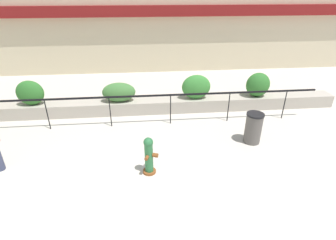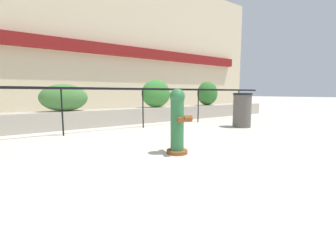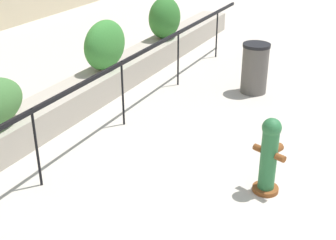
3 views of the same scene
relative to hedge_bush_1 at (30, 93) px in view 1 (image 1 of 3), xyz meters
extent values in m
cube|color=maroon|center=(3.01, 5.32, 2.39)|extent=(27.00, 0.36, 0.56)
cube|color=#ADA393|center=(3.01, 0.00, -0.72)|extent=(18.00, 0.70, 0.50)
cube|color=black|center=(3.01, -1.10, 0.15)|extent=(15.00, 0.05, 0.06)
cylinder|color=black|center=(0.87, -1.10, -0.40)|extent=(0.04, 0.04, 1.15)
cylinder|color=black|center=(3.01, -1.10, -0.40)|extent=(0.04, 0.04, 1.15)
cylinder|color=black|center=(5.16, -1.10, -0.40)|extent=(0.04, 0.04, 1.15)
cylinder|color=black|center=(7.30, -1.10, -0.40)|extent=(0.04, 0.04, 1.15)
cylinder|color=black|center=(9.44, -1.10, -0.40)|extent=(0.04, 0.04, 1.15)
ellipsoid|color=#2D6B28|center=(0.00, 0.00, 0.00)|extent=(1.00, 0.56, 0.95)
ellipsoid|color=#427538|center=(3.27, 0.00, -0.10)|extent=(1.27, 0.63, 0.75)
ellipsoid|color=#387F33|center=(6.29, 0.00, 0.01)|extent=(1.13, 0.58, 0.97)
ellipsoid|color=#2D6B28|center=(8.81, 0.00, 0.01)|extent=(0.96, 0.70, 0.98)
cylinder|color=brown|center=(4.28, -3.89, -0.94)|extent=(0.45, 0.45, 0.06)
cylinder|color=#286638|center=(4.28, -3.89, -0.49)|extent=(0.28, 0.28, 0.85)
sphere|color=#286638|center=(4.28, -3.89, -0.02)|extent=(0.25, 0.25, 0.25)
cylinder|color=brown|center=(4.45, -3.95, -0.39)|extent=(0.17, 0.15, 0.11)
cylinder|color=brown|center=(4.22, -4.05, -0.39)|extent=(0.13, 0.15, 0.09)
cylinder|color=brown|center=(4.34, -3.73, -0.39)|extent=(0.13, 0.15, 0.09)
cylinder|color=#56514C|center=(7.64, -2.64, -0.50)|extent=(0.52, 0.52, 0.95)
cylinder|color=black|center=(7.64, -2.64, 0.01)|extent=(0.55, 0.55, 0.06)
camera|label=1|loc=(4.22, -9.62, 3.53)|focal=28.00mm
camera|label=2|loc=(2.06, -6.82, 0.04)|focal=24.00mm
camera|label=3|loc=(-1.03, -5.14, 2.62)|focal=50.00mm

